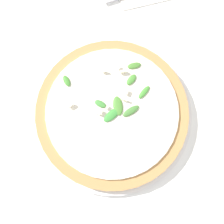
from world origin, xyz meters
The scene contains 2 objects.
ground_plane centered at (0.00, 0.00, 0.00)m, with size 6.00×6.00×0.00m, color white.
pizza_arugula_main centered at (0.01, 0.03, 0.02)m, with size 0.34×0.34×0.05m.
Camera 1 is at (-0.05, -0.08, 0.65)m, focal length 50.00 mm.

